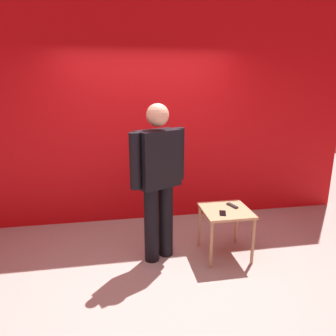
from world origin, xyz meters
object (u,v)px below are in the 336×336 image
(standing_person, at_px, (158,176))
(tv_remote, at_px, (232,206))
(side_table, at_px, (226,216))
(cell_phone, at_px, (223,213))

(standing_person, xyz_separation_m, tv_remote, (0.90, -0.00, -0.42))
(side_table, bearing_deg, tv_remote, 36.58)
(standing_person, bearing_deg, tv_remote, -0.01)
(cell_phone, relative_size, tv_remote, 0.85)
(standing_person, distance_m, cell_phone, 0.85)
(standing_person, xyz_separation_m, cell_phone, (0.71, -0.18, -0.43))
(cell_phone, bearing_deg, tv_remote, 61.87)
(standing_person, bearing_deg, cell_phone, -14.59)
(standing_person, relative_size, cell_phone, 12.60)
(standing_person, xyz_separation_m, side_table, (0.79, -0.08, -0.51))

